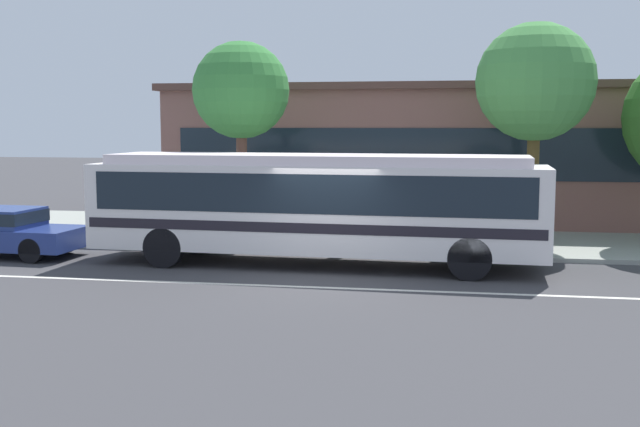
% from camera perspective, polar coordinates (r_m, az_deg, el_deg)
% --- Properties ---
extents(ground_plane, '(120.00, 120.00, 0.00)m').
position_cam_1_polar(ground_plane, '(17.36, 0.12, -4.99)').
color(ground_plane, '#3C3B3E').
extents(sidewalk_slab, '(60.00, 8.00, 0.12)m').
position_cam_1_polar(sidewalk_slab, '(24.31, 2.88, -1.51)').
color(sidewalk_slab, '#979B91').
rests_on(sidewalk_slab, ground_plane).
extents(lane_stripe_center, '(56.00, 0.16, 0.01)m').
position_cam_1_polar(lane_stripe_center, '(16.59, -0.34, -5.53)').
color(lane_stripe_center, silver).
rests_on(lane_stripe_center, ground_plane).
extents(transit_bus, '(11.31, 2.95, 2.77)m').
position_cam_1_polar(transit_bus, '(18.92, -0.30, 0.92)').
color(transit_bus, white).
rests_on(transit_bus, ground_plane).
extents(pedestrian_waiting_near_sign, '(0.42, 0.42, 1.73)m').
position_cam_1_polar(pedestrian_waiting_near_sign, '(20.74, 2.34, 0.09)').
color(pedestrian_waiting_near_sign, '#755A62').
rests_on(pedestrian_waiting_near_sign, sidewalk_slab).
extents(bus_stop_sign, '(0.08, 0.44, 2.49)m').
position_cam_1_polar(bus_stop_sign, '(20.33, 9.52, 1.51)').
color(bus_stop_sign, gray).
rests_on(bus_stop_sign, sidewalk_slab).
extents(street_tree_near_stop, '(2.85, 2.85, 5.82)m').
position_cam_1_polar(street_tree_near_stop, '(22.76, -5.93, 9.06)').
color(street_tree_near_stop, brown).
rests_on(street_tree_near_stop, sidewalk_slab).
extents(street_tree_mid_block, '(3.32, 3.32, 6.24)m').
position_cam_1_polar(street_tree_mid_block, '(22.48, 15.78, 9.36)').
color(street_tree_mid_block, brown).
rests_on(street_tree_mid_block, sidewalk_slab).
extents(station_building, '(18.29, 9.27, 4.89)m').
position_cam_1_polar(station_building, '(29.47, 8.01, 4.54)').
color(station_building, '#875950').
rests_on(station_building, ground_plane).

